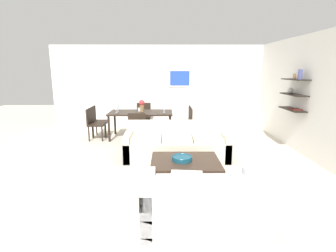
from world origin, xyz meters
TOP-DOWN VIEW (x-y plane):
  - ground_plane at (0.00, 0.00)m, footprint 18.00×18.00m
  - back_wall_unit at (0.30, 3.53)m, footprint 8.40×0.09m
  - right_wall_shelf_unit at (3.03, 0.61)m, footprint 0.34×8.20m
  - sofa_beige at (0.11, 0.34)m, footprint 2.24×0.90m
  - loveseat_white at (0.32, -2.25)m, footprint 1.50×0.90m
  - coffee_table at (0.20, -0.90)m, footprint 1.19×0.97m
  - decorative_bowl at (0.14, -0.92)m, footprint 0.36×0.36m
  - dining_table at (-0.85, 2.07)m, footprint 1.78×0.95m
  - dining_chair_right_far at (0.44, 2.28)m, footprint 0.44×0.44m
  - dining_chair_head at (-0.85, 2.95)m, footprint 0.44×0.44m
  - dining_chair_left_far at (-2.15, 2.28)m, footprint 0.44×0.44m
  - dining_chair_right_near at (0.44, 1.85)m, footprint 0.44×0.44m
  - dining_chair_left_near at (-2.15, 1.85)m, footprint 0.44×0.44m
  - dining_chair_foot at (-0.85, 1.19)m, footprint 0.44×0.44m
  - wine_glass_left_far at (-1.52, 2.18)m, footprint 0.07×0.07m
  - wine_glass_right_near at (-0.19, 1.95)m, footprint 0.06×0.06m
  - wine_glass_left_near at (-1.52, 1.95)m, footprint 0.07×0.07m
  - wine_glass_right_far at (-0.19, 2.18)m, footprint 0.08×0.08m
  - wine_glass_head at (-0.85, 2.48)m, footprint 0.07×0.07m
  - wine_glass_foot at (-0.85, 1.65)m, footprint 0.06×0.06m
  - centerpiece_vase at (-0.82, 2.10)m, footprint 0.16×0.16m

SIDE VIEW (x-z plane):
  - ground_plane at x=0.00m, z-range 0.00..0.00m
  - coffee_table at x=0.20m, z-range 0.00..0.38m
  - sofa_beige at x=0.11m, z-range -0.10..0.68m
  - loveseat_white at x=0.32m, z-range -0.10..0.68m
  - decorative_bowl at x=0.14m, z-range 0.38..0.46m
  - dining_chair_right_far at x=0.44m, z-range 0.06..0.94m
  - dining_chair_head at x=-0.85m, z-range 0.06..0.94m
  - dining_chair_left_far at x=-2.15m, z-range 0.06..0.94m
  - dining_chair_right_near at x=0.44m, z-range 0.06..0.94m
  - dining_chair_left_near at x=-2.15m, z-range 0.06..0.94m
  - dining_chair_foot at x=-0.85m, z-range 0.06..0.94m
  - dining_table at x=-0.85m, z-range 0.31..1.06m
  - wine_glass_head at x=-0.85m, z-range 0.78..0.93m
  - wine_glass_right_near at x=-0.19m, z-range 0.78..0.94m
  - wine_glass_left_near at x=-1.52m, z-range 0.78..0.96m
  - wine_glass_foot at x=-0.85m, z-range 0.78..0.96m
  - wine_glass_right_far at x=-0.19m, z-range 0.79..0.97m
  - wine_glass_left_far at x=-1.52m, z-range 0.79..0.98m
  - centerpiece_vase at x=-0.82m, z-range 0.77..1.11m
  - right_wall_shelf_unit at x=3.03m, z-range 0.00..2.70m
  - back_wall_unit at x=0.30m, z-range 0.00..2.70m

